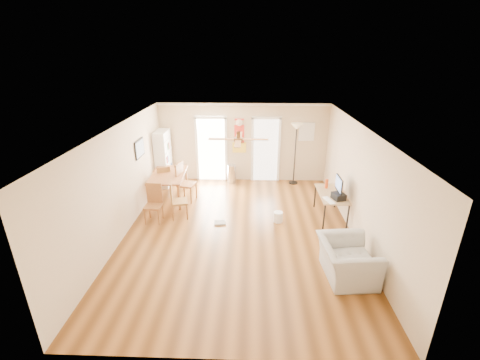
{
  "coord_description": "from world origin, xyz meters",
  "views": [
    {
      "loc": [
        0.26,
        -6.86,
        4.16
      ],
      "look_at": [
        0.0,
        0.6,
        1.15
      ],
      "focal_mm": 24.25,
      "sensor_mm": 36.0,
      "label": 1
    }
  ],
  "objects_px": {
    "bookshelf": "(163,159)",
    "dining_chair_right_b": "(179,200)",
    "computer_desk": "(330,205)",
    "printer": "(338,196)",
    "torchiere_lamp": "(295,154)",
    "dining_chair_far": "(164,180)",
    "trash_can": "(232,174)",
    "dining_table": "(169,186)",
    "armchair": "(347,260)",
    "dining_chair_right_a": "(187,182)",
    "wastebasket_a": "(278,217)",
    "dining_chair_near": "(153,204)"
  },
  "relations": [
    {
      "from": "bookshelf",
      "to": "armchair",
      "type": "xyz_separation_m",
      "value": [
        4.7,
        -4.51,
        -0.53
      ]
    },
    {
      "from": "bookshelf",
      "to": "dining_chair_near",
      "type": "bearing_deg",
      "value": -93.76
    },
    {
      "from": "dining_table",
      "to": "dining_chair_far",
      "type": "height_order",
      "value": "dining_chair_far"
    },
    {
      "from": "dining_chair_right_a",
      "to": "wastebasket_a",
      "type": "relative_size",
      "value": 4.12
    },
    {
      "from": "dining_chair_far",
      "to": "armchair",
      "type": "distance_m",
      "value": 5.87
    },
    {
      "from": "dining_table",
      "to": "trash_can",
      "type": "xyz_separation_m",
      "value": [
        1.78,
        1.32,
        -0.08
      ]
    },
    {
      "from": "torchiere_lamp",
      "to": "wastebasket_a",
      "type": "relative_size",
      "value": 7.38
    },
    {
      "from": "computer_desk",
      "to": "printer",
      "type": "xyz_separation_m",
      "value": [
        0.08,
        -0.35,
        0.43
      ]
    },
    {
      "from": "dining_chair_right_b",
      "to": "printer",
      "type": "height_order",
      "value": "dining_chair_right_b"
    },
    {
      "from": "torchiere_lamp",
      "to": "dining_table",
      "type": "bearing_deg",
      "value": -160.53
    },
    {
      "from": "dining_chair_right_a",
      "to": "torchiere_lamp",
      "type": "bearing_deg",
      "value": -52.76
    },
    {
      "from": "torchiere_lamp",
      "to": "wastebasket_a",
      "type": "distance_m",
      "value": 2.88
    },
    {
      "from": "bookshelf",
      "to": "torchiere_lamp",
      "type": "distance_m",
      "value": 4.25
    },
    {
      "from": "torchiere_lamp",
      "to": "armchair",
      "type": "xyz_separation_m",
      "value": [
        0.45,
        -4.8,
        -0.64
      ]
    },
    {
      "from": "dining_chair_right_b",
      "to": "trash_can",
      "type": "distance_m",
      "value": 2.75
    },
    {
      "from": "torchiere_lamp",
      "to": "dining_chair_far",
      "type": "bearing_deg",
      "value": -165.53
    },
    {
      "from": "dining_table",
      "to": "computer_desk",
      "type": "xyz_separation_m",
      "value": [
        4.52,
        -1.01,
        -0.04
      ]
    },
    {
      "from": "dining_chair_right_b",
      "to": "printer",
      "type": "xyz_separation_m",
      "value": [
        4.05,
        -0.23,
        0.27
      ]
    },
    {
      "from": "dining_table",
      "to": "torchiere_lamp",
      "type": "distance_m",
      "value": 4.12
    },
    {
      "from": "computer_desk",
      "to": "armchair",
      "type": "xyz_separation_m",
      "value": [
        -0.22,
        -2.42,
        0.02
      ]
    },
    {
      "from": "trash_can",
      "to": "printer",
      "type": "distance_m",
      "value": 3.92
    },
    {
      "from": "bookshelf",
      "to": "dining_chair_right_b",
      "type": "height_order",
      "value": "bookshelf"
    },
    {
      "from": "torchiere_lamp",
      "to": "dining_chair_right_b",
      "type": "bearing_deg",
      "value": -142.92
    },
    {
      "from": "computer_desk",
      "to": "printer",
      "type": "height_order",
      "value": "printer"
    },
    {
      "from": "dining_table",
      "to": "computer_desk",
      "type": "relative_size",
      "value": 1.2
    },
    {
      "from": "dining_table",
      "to": "dining_chair_far",
      "type": "xyz_separation_m",
      "value": [
        -0.22,
        0.31,
        0.07
      ]
    },
    {
      "from": "dining_chair_near",
      "to": "armchair",
      "type": "relative_size",
      "value": 0.87
    },
    {
      "from": "bookshelf",
      "to": "dining_table",
      "type": "height_order",
      "value": "bookshelf"
    },
    {
      "from": "dining_table",
      "to": "dining_chair_right_a",
      "type": "relative_size",
      "value": 1.4
    },
    {
      "from": "bookshelf",
      "to": "dining_chair_far",
      "type": "distance_m",
      "value": 0.9
    },
    {
      "from": "dining_table",
      "to": "dining_chair_right_a",
      "type": "bearing_deg",
      "value": -6.0
    },
    {
      "from": "armchair",
      "to": "printer",
      "type": "bearing_deg",
      "value": -12.75
    },
    {
      "from": "bookshelf",
      "to": "torchiere_lamp",
      "type": "height_order",
      "value": "torchiere_lamp"
    },
    {
      "from": "dining_chair_right_a",
      "to": "dining_chair_near",
      "type": "relative_size",
      "value": 1.13
    },
    {
      "from": "dining_chair_right_b",
      "to": "armchair",
      "type": "relative_size",
      "value": 0.9
    },
    {
      "from": "wastebasket_a",
      "to": "armchair",
      "type": "xyz_separation_m",
      "value": [
        1.16,
        -2.15,
        0.23
      ]
    },
    {
      "from": "bookshelf",
      "to": "dining_chair_near",
      "type": "relative_size",
      "value": 1.81
    },
    {
      "from": "dining_chair_right_a",
      "to": "dining_chair_far",
      "type": "relative_size",
      "value": 1.2
    },
    {
      "from": "computer_desk",
      "to": "dining_table",
      "type": "bearing_deg",
      "value": 167.35
    },
    {
      "from": "dining_table",
      "to": "dining_chair_far",
      "type": "relative_size",
      "value": 1.69
    },
    {
      "from": "bookshelf",
      "to": "trash_can",
      "type": "xyz_separation_m",
      "value": [
        2.18,
        0.25,
        -0.59
      ]
    },
    {
      "from": "bookshelf",
      "to": "trash_can",
      "type": "relative_size",
      "value": 2.89
    },
    {
      "from": "torchiere_lamp",
      "to": "printer",
      "type": "distance_m",
      "value": 2.84
    },
    {
      "from": "torchiere_lamp",
      "to": "armchair",
      "type": "distance_m",
      "value": 4.86
    },
    {
      "from": "trash_can",
      "to": "armchair",
      "type": "height_order",
      "value": "armchair"
    },
    {
      "from": "dining_chair_far",
      "to": "printer",
      "type": "height_order",
      "value": "dining_chair_far"
    },
    {
      "from": "dining_chair_far",
      "to": "computer_desk",
      "type": "height_order",
      "value": "dining_chair_far"
    },
    {
      "from": "torchiere_lamp",
      "to": "printer",
      "type": "bearing_deg",
      "value": -74.52
    },
    {
      "from": "dining_chair_right_a",
      "to": "computer_desk",
      "type": "height_order",
      "value": "dining_chair_right_a"
    },
    {
      "from": "dining_table",
      "to": "dining_chair_near",
      "type": "distance_m",
      "value": 1.4
    }
  ]
}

